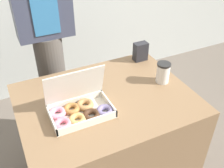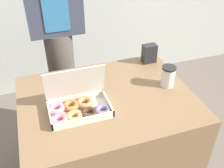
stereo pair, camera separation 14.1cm
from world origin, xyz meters
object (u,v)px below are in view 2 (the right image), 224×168
Objects in this scene: donut_box at (78,107)px; coffee_cup at (168,76)px; napkin_holder at (149,54)px; person_customer at (57,28)px.

donut_box is 0.58m from coffee_cup.
coffee_cup is 1.00× the size of napkin_holder.
donut_box reaches higher than coffee_cup.
donut_box is at bearing -147.96° from napkin_holder.
napkin_holder is (0.59, 0.37, 0.03)m from donut_box.
coffee_cup and napkin_holder have the same top height.
person_customer is (-0.57, 0.60, 0.15)m from coffee_cup.
napkin_holder is at bearing 87.35° from coffee_cup.
coffee_cup is at bearing -92.65° from napkin_holder.
person_customer is (0.01, 0.67, 0.18)m from donut_box.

